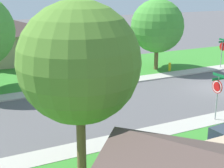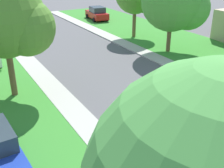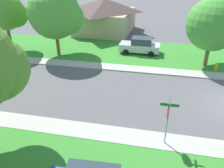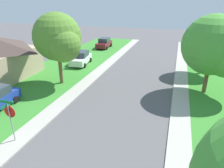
# 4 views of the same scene
# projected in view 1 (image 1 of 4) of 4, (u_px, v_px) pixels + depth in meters

# --- Properties ---
(ground_plane) EXTENTS (120.00, 120.00, 0.00)m
(ground_plane) POSITION_uv_depth(u_px,v_px,m) (216.00, 88.00, 25.56)
(ground_plane) COLOR #565456
(sidewalk_east) EXTENTS (1.40, 56.00, 0.10)m
(sidewalk_east) POSITION_uv_depth(u_px,v_px,m) (41.00, 93.00, 24.37)
(sidewalk_east) COLOR #ADA89E
(sidewalk_east) RESTS_ON ground
(lawn_east) EXTENTS (8.00, 56.00, 0.08)m
(lawn_east) POSITION_uv_depth(u_px,v_px,m) (26.00, 77.00, 28.40)
(lawn_east) COLOR #38842D
(lawn_east) RESTS_ON ground
(sidewalk_west) EXTENTS (1.40, 56.00, 0.10)m
(sidewalk_west) POSITION_uv_depth(u_px,v_px,m) (95.00, 146.00, 16.32)
(sidewalk_west) COLOR #ADA89E
(sidewalk_west) RESTS_ON ground
(stop_sign_near_corner) EXTENTS (0.92, 0.92, 2.77)m
(stop_sign_near_corner) POSITION_uv_depth(u_px,v_px,m) (222.00, 48.00, 31.09)
(stop_sign_near_corner) COLOR #9E9EA3
(stop_sign_near_corner) RESTS_ON ground
(stop_sign_far_corner) EXTENTS (0.92, 0.92, 2.77)m
(stop_sign_far_corner) POSITION_uv_depth(u_px,v_px,m) (217.00, 89.00, 18.91)
(stop_sign_far_corner) COLOR #9E9EA3
(stop_sign_far_corner) RESTS_ON ground
(car_silver_driveway_right) EXTENTS (2.11, 4.33, 1.76)m
(car_silver_driveway_right) POSITION_uv_depth(u_px,v_px,m) (80.00, 63.00, 30.02)
(car_silver_driveway_right) COLOR silver
(car_silver_driveway_right) RESTS_ON ground
(tree_sidewalk_near) EXTENTS (5.03, 4.68, 6.33)m
(tree_sidewalk_near) POSITION_uv_depth(u_px,v_px,m) (157.00, 27.00, 30.30)
(tree_sidewalk_near) COLOR brown
(tree_sidewalk_near) RESTS_ON ground
(tree_corner_large) EXTENTS (4.88, 4.54, 7.02)m
(tree_corner_large) POSITION_uv_depth(u_px,v_px,m) (81.00, 65.00, 12.70)
(tree_corner_large) COLOR brown
(tree_corner_large) RESTS_ON ground
(fire_hydrant) EXTENTS (0.38, 0.22, 0.83)m
(fire_hydrant) POSITION_uv_depth(u_px,v_px,m) (170.00, 67.00, 30.39)
(fire_hydrant) COLOR gold
(fire_hydrant) RESTS_ON ground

